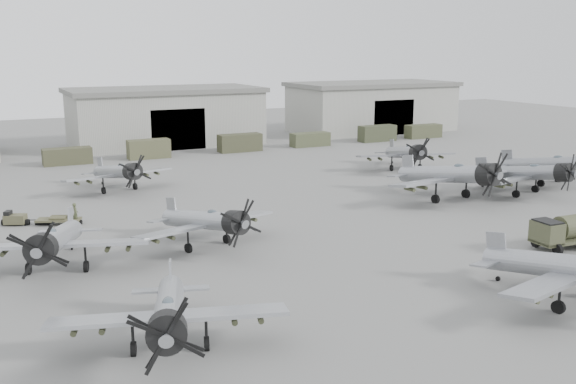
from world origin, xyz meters
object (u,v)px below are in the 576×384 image
aircraft_mid_1 (208,221)px  aircraft_mid_3 (552,164)px  aircraft_mid_0 (55,241)px  aircraft_mid_2 (453,175)px  aircraft_far_1 (407,153)px  tug_trailer (32,219)px  aircraft_extra_675 (529,173)px  fuel_tanker (571,229)px  ground_crew (75,214)px  aircraft_near_0 (169,313)px  aircraft_far_0 (119,172)px

aircraft_mid_1 → aircraft_mid_3: 41.70m
aircraft_mid_3 → aircraft_mid_0: bearing=172.9°
aircraft_mid_2 → aircraft_far_1: (5.52, 14.93, -0.36)m
aircraft_mid_0 → tug_trailer: 13.68m
aircraft_extra_675 → fuel_tanker: (-10.65, -14.36, -0.80)m
aircraft_mid_2 → aircraft_mid_3: bearing=-2.0°
aircraft_mid_2 → tug_trailer: size_ratio=2.29×
aircraft_mid_1 → fuel_tanker: 27.06m
aircraft_far_1 → ground_crew: (-39.92, -7.65, -1.27)m
tug_trailer → fuel_tanker: bearing=-10.4°
aircraft_mid_0 → aircraft_mid_2: aircraft_mid_2 is taller
aircraft_near_0 → fuel_tanker: size_ratio=1.78×
aircraft_near_0 → aircraft_extra_675: aircraft_extra_675 is taller
aircraft_mid_1 → tug_trailer: (-11.27, 12.76, -1.62)m
tug_trailer → ground_crew: size_ratio=3.34×
aircraft_mid_2 → aircraft_mid_3: aircraft_mid_2 is taller
aircraft_mid_3 → ground_crew: (-49.26, 6.01, -1.31)m
aircraft_mid_0 → aircraft_far_0: bearing=87.0°
aircraft_mid_1 → aircraft_mid_3: aircraft_mid_3 is taller
aircraft_near_0 → aircraft_mid_0: bearing=120.6°
aircraft_mid_0 → aircraft_mid_3: size_ratio=0.99×
fuel_tanker → ground_crew: (-32.25, 23.08, -0.51)m
aircraft_mid_0 → aircraft_far_0: 24.88m
aircraft_mid_2 → fuel_tanker: (-2.14, -15.80, -1.13)m
aircraft_far_0 → fuel_tanker: size_ratio=1.75×
aircraft_far_0 → ground_crew: aircraft_far_0 is taller
aircraft_mid_1 → tug_trailer: bearing=116.2°
aircraft_far_1 → aircraft_extra_675: aircraft_extra_675 is taller
aircraft_far_1 → ground_crew: bearing=-153.2°
aircraft_mid_2 → aircraft_mid_3: (14.86, 1.27, -0.33)m
fuel_tanker → ground_crew: bearing=147.3°
aircraft_mid_1 → aircraft_mid_0: bearing=169.0°
aircraft_near_0 → aircraft_far_0: 38.07m
aircraft_far_0 → tug_trailer: aircraft_far_0 is taller
aircraft_near_0 → aircraft_mid_2: aircraft_mid_2 is taller
aircraft_mid_1 → aircraft_extra_675: 35.10m
aircraft_near_0 → aircraft_far_1: bearing=58.0°
aircraft_mid_3 → aircraft_near_0: bearing=-170.9°
aircraft_far_1 → ground_crew: 40.66m
aircraft_mid_3 → tug_trailer: (-52.63, 7.46, -1.76)m
aircraft_mid_0 → aircraft_mid_2: size_ratio=0.86×
aircraft_near_0 → aircraft_mid_3: (48.71, 20.58, 0.10)m
tug_trailer → aircraft_mid_3: bearing=16.1°
aircraft_mid_2 → tug_trailer: 38.83m
aircraft_far_1 → fuel_tanker: 31.68m
aircraft_extra_675 → fuel_tanker: bearing=-140.3°
aircraft_mid_0 → aircraft_far_1: aircraft_mid_0 is taller
aircraft_mid_1 → aircraft_far_0: size_ratio=1.00×
aircraft_mid_3 → aircraft_mid_2: bearing=171.1°
aircraft_mid_3 → aircraft_extra_675: (-6.36, -2.71, 0.00)m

